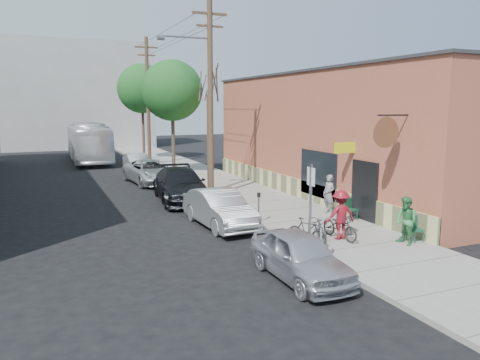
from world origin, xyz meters
name	(u,v)px	position (x,y,z in m)	size (l,w,h in m)	color
ground	(208,234)	(0.00, 0.00, 0.00)	(120.00, 120.00, 0.00)	black
sidewalk	(214,182)	(4.25, 11.00, 0.07)	(4.50, 58.00, 0.15)	gray
cafe_building	(333,134)	(8.99, 4.99, 3.30)	(6.60, 20.20, 6.61)	#A1533B
end_cap_building	(71,96)	(-2.00, 42.00, 6.00)	(18.00, 8.00, 12.00)	#A3A29E
sign_post	(310,198)	(2.35, -3.45, 1.83)	(0.07, 0.45, 2.80)	slate
parking_meter_near	(259,203)	(2.25, 0.25, 0.98)	(0.14, 0.14, 1.24)	slate
parking_meter_far	(189,172)	(2.25, 9.73, 0.98)	(0.14, 0.14, 1.24)	slate
utility_pole_near	(209,94)	(2.39, 6.43, 5.41)	(3.57, 0.28, 10.00)	#503A28
utility_pole_far	(148,99)	(2.45, 21.09, 5.34)	(1.80, 0.28, 10.00)	#503A28
tree_bare	(209,144)	(2.80, 7.68, 2.77)	(0.24, 0.24, 5.25)	#44392C
tree_leafy_mid	(172,91)	(2.80, 15.06, 5.85)	(4.13, 4.13, 7.78)	#44392C
tree_leafy_far	(142,89)	(2.80, 24.94, 6.31)	(4.28, 4.28, 8.31)	#44392C
patio_chair_a	(351,209)	(5.96, -0.81, 0.59)	(0.50, 0.50, 0.88)	#124329
patio_chair_b	(415,229)	(6.08, -4.31, 0.59)	(0.50, 0.50, 0.88)	#124329
patron_grey	(329,194)	(5.77, 0.53, 1.01)	(0.63, 0.41, 1.73)	gray
patron_green	(406,221)	(5.55, -4.41, 0.97)	(0.80, 0.62, 1.65)	#338145
cyclist	(340,215)	(3.90, -2.97, 1.03)	(1.14, 0.65, 1.76)	maroon
cyclist_bike	(340,226)	(3.90, -2.97, 0.60)	(0.60, 1.73, 0.91)	black
parked_bike_a	(307,231)	(2.47, -3.09, 0.60)	(0.43, 1.51, 0.91)	black
parked_bike_b	(320,228)	(3.05, -3.03, 0.65)	(0.66, 1.90, 1.00)	slate
car_0	(300,256)	(0.80, -5.46, 0.68)	(1.60, 3.97, 1.35)	#B7B7C0
car_1	(219,208)	(0.80, 0.89, 0.74)	(1.57, 4.49, 1.48)	#B0B5B8
car_2	(180,185)	(0.80, 6.49, 0.83)	(2.32, 5.72, 1.66)	black
car_3	(151,172)	(0.65, 12.50, 0.74)	(2.45, 5.31, 1.47)	#B0B4B8
car_4	(137,163)	(0.80, 17.75, 0.69)	(1.46, 4.18, 1.38)	#979C9E
bus	(88,142)	(-1.72, 26.55, 1.67)	(2.81, 12.02, 3.35)	white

